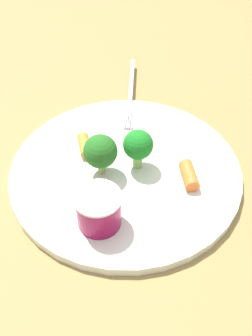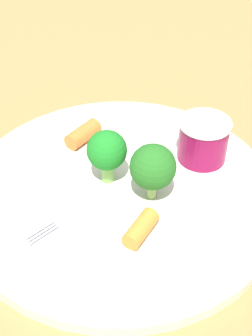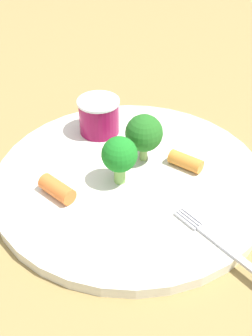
% 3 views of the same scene
% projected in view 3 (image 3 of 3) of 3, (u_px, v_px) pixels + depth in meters
% --- Properties ---
extents(ground_plane, '(2.40, 2.40, 0.00)m').
position_uv_depth(ground_plane, '(130.00, 183.00, 0.46)').
color(ground_plane, olive).
extents(plate, '(0.29, 0.29, 0.01)m').
position_uv_depth(plate, '(130.00, 179.00, 0.46)').
color(plate, silver).
rests_on(plate, ground_plane).
extents(sauce_cup, '(0.05, 0.05, 0.04)m').
position_uv_depth(sauce_cup, '(100.00, 116.00, 0.51)').
color(sauce_cup, maroon).
rests_on(sauce_cup, plate).
extents(broccoli_floret_0, '(0.04, 0.04, 0.05)m').
position_uv_depth(broccoli_floret_0, '(120.00, 155.00, 0.43)').
color(broccoli_floret_0, '#84BA5C').
rests_on(broccoli_floret_0, plate).
extents(broccoli_floret_1, '(0.04, 0.04, 0.06)m').
position_uv_depth(broccoli_floret_1, '(144.00, 133.00, 0.46)').
color(broccoli_floret_1, '#92B45D').
rests_on(broccoli_floret_1, plate).
extents(carrot_stick_0, '(0.03, 0.04, 0.02)m').
position_uv_depth(carrot_stick_0, '(57.00, 189.00, 0.43)').
color(carrot_stick_0, orange).
rests_on(carrot_stick_0, plate).
extents(carrot_stick_1, '(0.03, 0.04, 0.02)m').
position_uv_depth(carrot_stick_1, '(186.00, 161.00, 0.46)').
color(carrot_stick_1, orange).
rests_on(carrot_stick_1, plate).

